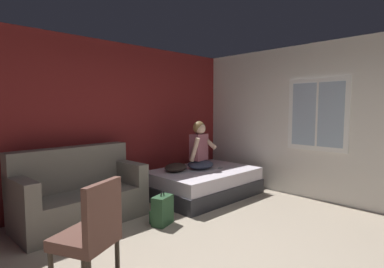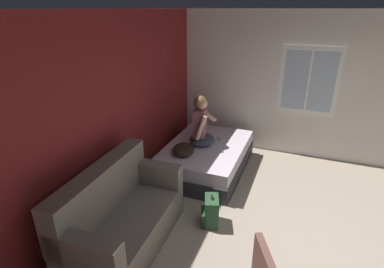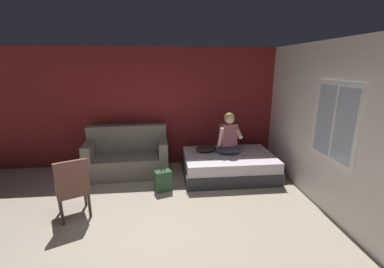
{
  "view_description": "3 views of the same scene",
  "coord_description": "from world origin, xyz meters",
  "px_view_note": "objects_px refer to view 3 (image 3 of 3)",
  "views": [
    {
      "loc": [
        -2.24,
        -1.78,
        1.6
      ],
      "look_at": [
        1.06,
        1.63,
        1.18
      ],
      "focal_mm": 28.0,
      "sensor_mm": 36.0,
      "label": 1
    },
    {
      "loc": [
        -2.91,
        0.4,
        2.71
      ],
      "look_at": [
        1.08,
        1.98,
        0.89
      ],
      "focal_mm": 28.0,
      "sensor_mm": 36.0,
      "label": 2
    },
    {
      "loc": [
        0.33,
        -3.11,
        2.33
      ],
      "look_at": [
        0.8,
        1.48,
        1.07
      ],
      "focal_mm": 24.0,
      "sensor_mm": 36.0,
      "label": 3
    }
  ],
  "objects_px": {
    "couch": "(128,156)",
    "person_seated": "(229,137)",
    "cell_phone": "(246,156)",
    "backpack": "(163,181)",
    "throw_pillow": "(206,148)",
    "side_chair": "(72,186)",
    "bed": "(229,165)"
  },
  "relations": [
    {
      "from": "couch",
      "to": "person_seated",
      "type": "bearing_deg",
      "value": -6.05
    },
    {
      "from": "couch",
      "to": "cell_phone",
      "type": "bearing_deg",
      "value": -10.6
    },
    {
      "from": "backpack",
      "to": "cell_phone",
      "type": "distance_m",
      "value": 1.79
    },
    {
      "from": "person_seated",
      "to": "backpack",
      "type": "relative_size",
      "value": 1.91
    },
    {
      "from": "couch",
      "to": "backpack",
      "type": "xyz_separation_m",
      "value": [
        0.76,
        -0.88,
        -0.2
      ]
    },
    {
      "from": "throw_pillow",
      "to": "cell_phone",
      "type": "relative_size",
      "value": 3.33
    },
    {
      "from": "couch",
      "to": "person_seated",
      "type": "xyz_separation_m",
      "value": [
        2.17,
        -0.23,
        0.44
      ]
    },
    {
      "from": "couch",
      "to": "person_seated",
      "type": "distance_m",
      "value": 2.23
    },
    {
      "from": "side_chair",
      "to": "cell_phone",
      "type": "relative_size",
      "value": 6.81
    },
    {
      "from": "person_seated",
      "to": "throw_pillow",
      "type": "relative_size",
      "value": 1.82
    },
    {
      "from": "bed",
      "to": "throw_pillow",
      "type": "height_order",
      "value": "throw_pillow"
    },
    {
      "from": "bed",
      "to": "person_seated",
      "type": "bearing_deg",
      "value": 85.19
    },
    {
      "from": "couch",
      "to": "cell_phone",
      "type": "relative_size",
      "value": 12.07
    },
    {
      "from": "bed",
      "to": "throw_pillow",
      "type": "distance_m",
      "value": 0.61
    },
    {
      "from": "couch",
      "to": "cell_phone",
      "type": "distance_m",
      "value": 2.53
    },
    {
      "from": "couch",
      "to": "throw_pillow",
      "type": "height_order",
      "value": "couch"
    },
    {
      "from": "side_chair",
      "to": "backpack",
      "type": "distance_m",
      "value": 1.59
    },
    {
      "from": "side_chair",
      "to": "person_seated",
      "type": "bearing_deg",
      "value": 26.79
    },
    {
      "from": "couch",
      "to": "backpack",
      "type": "distance_m",
      "value": 1.18
    },
    {
      "from": "couch",
      "to": "backpack",
      "type": "bearing_deg",
      "value": -49.2
    },
    {
      "from": "bed",
      "to": "person_seated",
      "type": "xyz_separation_m",
      "value": [
        0.01,
        0.11,
        0.6
      ]
    },
    {
      "from": "couch",
      "to": "throw_pillow",
      "type": "relative_size",
      "value": 3.62
    },
    {
      "from": "backpack",
      "to": "throw_pillow",
      "type": "bearing_deg",
      "value": 40.04
    },
    {
      "from": "backpack",
      "to": "cell_phone",
      "type": "bearing_deg",
      "value": 13.71
    },
    {
      "from": "couch",
      "to": "side_chair",
      "type": "relative_size",
      "value": 1.77
    },
    {
      "from": "backpack",
      "to": "cell_phone",
      "type": "relative_size",
      "value": 3.18
    },
    {
      "from": "bed",
      "to": "person_seated",
      "type": "relative_size",
      "value": 2.2
    },
    {
      "from": "side_chair",
      "to": "person_seated",
      "type": "distance_m",
      "value": 3.12
    },
    {
      "from": "couch",
      "to": "backpack",
      "type": "relative_size",
      "value": 3.8
    },
    {
      "from": "couch",
      "to": "throw_pillow",
      "type": "xyz_separation_m",
      "value": [
        1.7,
        -0.1,
        0.16
      ]
    },
    {
      "from": "bed",
      "to": "side_chair",
      "type": "height_order",
      "value": "side_chair"
    },
    {
      "from": "couch",
      "to": "side_chair",
      "type": "distance_m",
      "value": 1.74
    }
  ]
}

